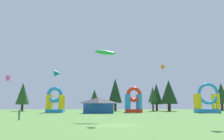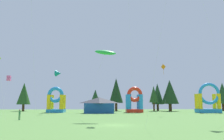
% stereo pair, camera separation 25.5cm
% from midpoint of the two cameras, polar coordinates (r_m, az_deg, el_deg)
% --- Properties ---
extents(ground_plane, '(120.00, 120.00, 0.00)m').
position_cam_midpoint_polar(ground_plane, '(29.30, 0.24, -13.18)').
color(ground_plane, '#5B8C42').
extents(kite_green_parafoil, '(5.89, 2.03, 11.50)m').
position_cam_midpoint_polar(kite_green_parafoil, '(38.49, -1.83, 4.26)').
color(kite_green_parafoil, green).
rests_on(kite_green_parafoil, ground_plane).
extents(kite_teal_delta, '(1.99, 4.63, 10.48)m').
position_cam_midpoint_polar(kite_teal_delta, '(58.96, -13.11, -0.78)').
color(kite_teal_delta, '#0C7F7A').
rests_on(kite_teal_delta, ground_plane).
extents(kite_pink_box, '(0.69, 3.30, 7.60)m').
position_cam_midpoint_polar(kite_pink_box, '(47.52, -23.93, -1.82)').
color(kite_pink_box, '#EA599E').
rests_on(kite_pink_box, ground_plane).
extents(kite_orange_diamond, '(0.76, 2.75, 10.75)m').
position_cam_midpoint_polar(kite_orange_diamond, '(52.48, 12.10, 0.60)').
color(kite_orange_diamond, orange).
rests_on(kite_orange_diamond, ground_plane).
extents(person_far_side, '(0.40, 0.40, 1.66)m').
position_cam_midpoint_polar(person_far_side, '(39.79, -21.67, -9.77)').
color(person_far_side, '#33723F').
rests_on(person_far_side, ground_plane).
extents(inflatable_blue_arch, '(4.26, 4.27, 6.75)m').
position_cam_midpoint_polar(inflatable_blue_arch, '(63.65, 5.10, -7.78)').
color(inflatable_blue_arch, red).
rests_on(inflatable_blue_arch, ground_plane).
extents(inflatable_orange_dome, '(4.43, 4.17, 6.73)m').
position_cam_midpoint_polar(inflatable_orange_dome, '(64.71, -13.66, -7.61)').
color(inflatable_orange_dome, '#268CD8').
rests_on(inflatable_orange_dome, ground_plane).
extents(inflatable_red_slide, '(5.78, 3.50, 7.67)m').
position_cam_midpoint_polar(inflatable_red_slide, '(66.42, 21.94, -7.02)').
color(inflatable_red_slide, '#268CD8').
rests_on(inflatable_red_slide, ground_plane).
extents(festival_tent, '(7.20, 3.76, 3.90)m').
position_cam_midpoint_polar(festival_tent, '(58.86, -3.40, -8.50)').
color(festival_tent, '#19478C').
rests_on(festival_tent, ground_plane).
extents(tree_row_4, '(4.05, 4.05, 8.56)m').
position_cam_midpoint_polar(tree_row_4, '(76.67, -20.83, -5.36)').
color(tree_row_4, '#4C331E').
rests_on(tree_row_4, ground_plane).
extents(tree_row_5, '(3.38, 3.38, 6.39)m').
position_cam_midpoint_polar(tree_row_5, '(70.12, -4.36, -6.70)').
color(tree_row_5, '#4C331E').
rests_on(tree_row_5, ground_plane).
extents(tree_row_6, '(4.28, 4.28, 10.06)m').
position_cam_midpoint_polar(tree_row_6, '(73.23, 0.69, -5.02)').
color(tree_row_6, '#4C331E').
rests_on(tree_row_6, ground_plane).
extents(tree_row_7, '(2.80, 2.80, 7.46)m').
position_cam_midpoint_polar(tree_row_7, '(72.31, 9.72, -5.86)').
color(tree_row_7, '#4C331E').
rests_on(tree_row_7, ground_plane).
extents(tree_row_8, '(3.80, 3.80, 8.55)m').
position_cam_midpoint_polar(tree_row_8, '(76.26, 10.60, -5.71)').
color(tree_row_8, '#4C331E').
rests_on(tree_row_8, ground_plane).
extents(tree_row_9, '(5.17, 5.17, 9.33)m').
position_cam_midpoint_polar(tree_row_9, '(73.03, 13.46, -5.19)').
color(tree_row_9, '#4C331E').
rests_on(tree_row_9, ground_plane).
extents(tree_row_10, '(4.47, 4.47, 8.79)m').
position_cam_midpoint_polar(tree_row_10, '(82.92, 24.82, -5.14)').
color(tree_row_10, '#4C331E').
rests_on(tree_row_10, ground_plane).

